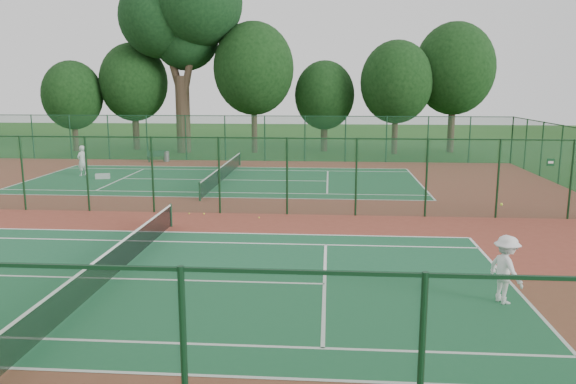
% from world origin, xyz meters
% --- Properties ---
extents(ground, '(120.00, 120.00, 0.00)m').
position_xyz_m(ground, '(0.00, 0.00, 0.00)').
color(ground, '#235219').
rests_on(ground, ground).
extents(red_pad, '(40.00, 36.00, 0.01)m').
position_xyz_m(red_pad, '(0.00, 0.00, 0.01)').
color(red_pad, brown).
rests_on(red_pad, ground).
extents(court_near, '(23.77, 10.97, 0.01)m').
position_xyz_m(court_near, '(0.00, -9.00, 0.01)').
color(court_near, '#1C5936').
rests_on(court_near, red_pad).
extents(court_far, '(23.77, 10.97, 0.01)m').
position_xyz_m(court_far, '(0.00, 9.00, 0.01)').
color(court_far, '#1C5931').
rests_on(court_far, red_pad).
extents(fence_north, '(40.00, 0.09, 3.50)m').
position_xyz_m(fence_north, '(0.00, 18.00, 1.76)').
color(fence_north, '#1A4E2A').
rests_on(fence_north, ground).
extents(fence_divider, '(40.00, 0.09, 3.50)m').
position_xyz_m(fence_divider, '(0.00, 0.00, 1.76)').
color(fence_divider, '#1C5537').
rests_on(fence_divider, ground).
extents(tennis_net_near, '(0.10, 12.90, 0.97)m').
position_xyz_m(tennis_net_near, '(0.00, -9.00, 0.54)').
color(tennis_net_near, '#163E25').
rests_on(tennis_net_near, ground).
extents(tennis_net_far, '(0.10, 12.90, 0.97)m').
position_xyz_m(tennis_net_far, '(0.00, 9.00, 0.54)').
color(tennis_net_far, '#14391E').
rests_on(tennis_net_far, ground).
extents(player_near, '(1.11, 1.37, 1.85)m').
position_xyz_m(player_near, '(11.22, -10.06, 0.95)').
color(player_near, silver).
rests_on(player_near, court_near).
extents(player_far, '(0.68, 0.83, 1.95)m').
position_xyz_m(player_far, '(-9.38, 9.98, 0.99)').
color(player_far, silver).
rests_on(player_far, court_far).
extents(trash_bin, '(0.48, 0.48, 0.78)m').
position_xyz_m(trash_bin, '(-5.95, 17.12, 0.40)').
color(trash_bin, slate).
rests_on(trash_bin, red_pad).
extents(bench, '(1.47, 0.95, 0.88)m').
position_xyz_m(bench, '(-6.62, 16.84, 0.46)').
color(bench, '#12341C').
rests_on(bench, red_pad).
extents(kit_bag, '(0.92, 0.54, 0.32)m').
position_xyz_m(kit_bag, '(-7.62, 8.89, 0.17)').
color(kit_bag, silver).
rests_on(kit_bag, red_pad).
extents(stray_ball_a, '(0.08, 0.08, 0.08)m').
position_xyz_m(stray_ball_a, '(0.87, -0.34, 0.05)').
color(stray_ball_a, '#E8F138').
rests_on(stray_ball_a, red_pad).
extents(stray_ball_b, '(0.07, 0.07, 0.07)m').
position_xyz_m(stray_ball_b, '(3.45, -0.87, 0.04)').
color(stray_ball_b, '#D2E034').
rests_on(stray_ball_b, red_pad).
extents(stray_ball_c, '(0.07, 0.07, 0.07)m').
position_xyz_m(stray_ball_c, '(0.18, -0.33, 0.04)').
color(stray_ball_c, '#BBD030').
rests_on(stray_ball_c, red_pad).
extents(big_tree, '(10.58, 7.74, 16.25)m').
position_xyz_m(big_tree, '(-6.03, 23.42, 11.51)').
color(big_tree, '#3D2D21').
rests_on(big_tree, ground).
extents(evergreen_row, '(39.00, 5.00, 12.00)m').
position_xyz_m(evergreen_row, '(0.50, 24.25, 0.00)').
color(evergreen_row, black).
rests_on(evergreen_row, ground).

